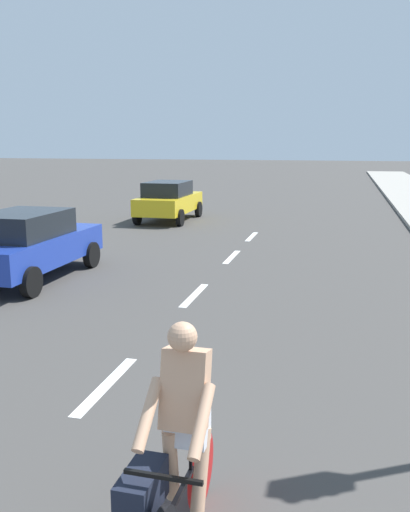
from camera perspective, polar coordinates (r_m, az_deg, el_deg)
name	(u,v)px	position (r m, az deg, el deg)	size (l,w,h in m)	color
ground_plane	(253,235)	(18.81, 5.03, 2.19)	(160.00, 160.00, 0.00)	#423F3D
lane_stripe_2	(106,385)	(7.44, -10.16, -12.97)	(0.16, 1.80, 0.01)	white
lane_stripe_3	(194,295)	(11.36, -1.11, -4.06)	(0.16, 1.80, 0.01)	white
lane_stripe_4	(232,257)	(15.13, 2.79, -0.09)	(0.16, 1.80, 0.01)	white
lane_stripe_5	(252,237)	(18.43, 4.84, 2.01)	(0.16, 1.80, 0.01)	white
cyclist	(175,450)	(4.37, -3.11, -19.41)	(0.62, 1.71, 1.82)	black
parked_car_blue	(27,243)	(13.15, -17.92, 1.27)	(1.95, 4.18, 1.57)	#1E389E
parked_car_yellow	(169,200)	(22.11, -3.76, 5.82)	(1.89, 4.06, 1.57)	gold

